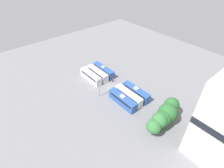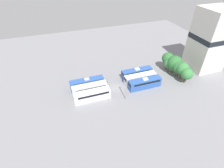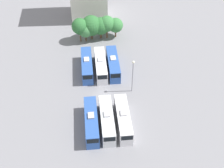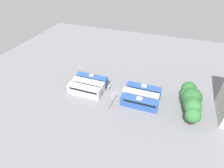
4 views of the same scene
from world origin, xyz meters
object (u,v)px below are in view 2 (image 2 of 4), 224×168
Objects in this scene: bus_0 at (87,83)px; bus_3 at (137,73)px; bus_5 at (145,83)px; tree_4 at (183,69)px; worker_person at (107,83)px; tree_0 at (168,58)px; depot_building at (210,40)px; bus_1 at (90,89)px; light_pole at (127,84)px; tree_2 at (175,63)px; tree_1 at (170,63)px; bus_2 at (92,95)px; bus_4 at (140,78)px; tree_5 at (187,74)px; tree_3 at (179,67)px.

bus_0 and bus_3 have the same top height.
bus_5 is 14.37m from tree_4.
bus_3 is at bearing 94.18° from worker_person.
depot_building reaches higher than tree_0.
tree_4 is at bearing 78.48° from worker_person.
tree_4 reaches higher than bus_3.
light_pole is (6.40, 9.58, 3.88)m from bus_1.
bus_1 is 1.70× the size of tree_4.
light_pole reaches higher than tree_4.
depot_building is (-0.12, 13.02, 6.87)m from tree_2.
light_pole is at bearing -77.26° from depot_building.
bus_5 is 1.60× the size of tree_2.
bus_3 is 6.71× the size of worker_person.
depot_building is at bearing 83.94° from tree_1.
bus_2 is at bearing -78.58° from tree_1.
bus_3 is 0.50× the size of depot_building.
tree_2 is 14.72m from depot_building.
depot_building is (-1.52, 44.59, 9.24)m from bus_1.
light_pole reaches higher than bus_2.
light_pole reaches higher than tree_0.
bus_2 is 6.71× the size of worker_person.
tree_1 is 0.25× the size of depot_building.
tree_4 reaches higher than tree_1.
bus_0 is 1.98× the size of tree_1.
bus_4 is 1.60× the size of tree_2.
tree_5 reaches higher than bus_0.
tree_0 reaches higher than tree_5.
tree_1 is at bearing 114.04° from light_pole.
bus_2 and bus_3 have the same top height.
tree_3 reaches higher than bus_3.
tree_4 is (4.17, 0.24, 0.14)m from tree_2.
tree_5 is at bearing 8.69° from tree_1.
bus_3 is at bearing -113.17° from tree_4.
bus_5 is at bearing -89.02° from tree_4.
bus_5 is at bearing -65.14° from tree_1.
bus_4 is at bearing 89.91° from bus_1.
light_pole reaches higher than worker_person.
light_pole reaches higher than bus_5.
bus_0 is 32.56m from tree_4.
depot_building is (-1.55, 27.14, 9.24)m from bus_4.
bus_1 is 1.00× the size of bus_5.
depot_building is at bearing 93.27° from bus_4.
tree_4 is 0.30× the size of depot_building.
bus_2 is at bearing -75.99° from tree_0.
bus_4 is 11.36m from worker_person.
tree_5 is (9.62, 1.25, -0.99)m from tree_0.
bus_5 is 9.58m from light_pole.
bus_5 is 6.71× the size of worker_person.
bus_1 is 31.81m from tree_3.
bus_2 is at bearing -79.73° from bus_4.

